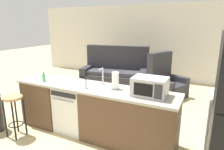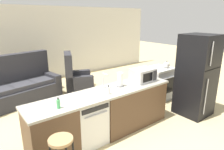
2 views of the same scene
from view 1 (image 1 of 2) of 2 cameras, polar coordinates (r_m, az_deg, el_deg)
name	(u,v)px [view 1 (image 1 of 2)]	position (r m, az deg, el deg)	size (l,w,h in m)	color
ground_plane	(87,132)	(3.87, -7.28, -15.73)	(24.00, 24.00, 0.00)	tan
wall_back	(160,43)	(7.17, 13.65, 8.90)	(10.00, 0.06, 2.60)	silver
kitchen_counter	(97,113)	(3.56, -4.23, -10.84)	(2.94, 0.66, 0.90)	brown
dishwasher	(75,108)	(3.82, -10.65, -9.27)	(0.58, 0.61, 0.84)	white
microwave	(150,87)	(3.00, 10.75, -3.28)	(0.50, 0.37, 0.28)	#B7B7BC
sink_faucet	(102,77)	(3.49, -2.75, -0.66)	(0.07, 0.18, 0.30)	silver
paper_towel_roll	(115,81)	(3.24, 0.94, -1.70)	(0.14, 0.14, 0.28)	#4C4C51
soap_bottle	(86,84)	(3.31, -7.47, -2.67)	(0.06, 0.06, 0.18)	silver
dish_soap_bottle	(44,78)	(3.90, -18.88, -0.70)	(0.06, 0.06, 0.18)	#4CB266
bar_stool	(14,108)	(3.87, -26.25, -8.39)	(0.32, 0.32, 0.74)	tan
couch	(116,74)	(6.34, 1.02, 0.30)	(2.13, 1.26, 1.27)	#2D2D33
armchair	(165,84)	(5.63, 14.78, -2.46)	(1.07, 1.10, 1.20)	#2D2D33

